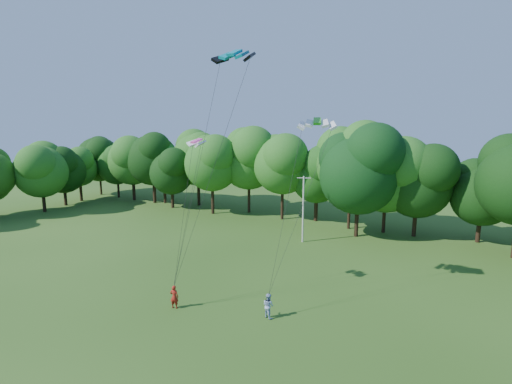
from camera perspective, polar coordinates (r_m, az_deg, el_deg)
The scene contains 9 objects.
ground at distance 27.27m, azimuth -19.10°, elevation -21.70°, with size 160.00×160.00×0.00m, color #264B14.
utility_pole at distance 46.56m, azimuth 6.75°, elevation -2.36°, with size 1.50×0.59×7.81m.
kite_flyer_left at distance 32.00m, azimuth -11.60°, elevation -14.45°, with size 0.67×0.44×1.82m, color #A11E14.
kite_flyer_right at distance 30.09m, azimuth 1.78°, elevation -15.90°, with size 0.89×0.69×1.83m, color #A2B8E1.
kite_teal at distance 29.79m, azimuth -3.08°, elevation 19.25°, with size 3.06×1.48×0.65m.
kite_green at distance 30.93m, azimuth 8.73°, elevation 9.96°, with size 3.07×2.18×0.59m.
kite_pink at distance 30.91m, azimuth -8.51°, elevation 7.24°, with size 1.87×1.35×0.38m.
tree_back_west at distance 69.46m, azimuth -13.06°, elevation 4.18°, with size 7.77×7.77×11.31m.
tree_back_center at distance 49.22m, azimuth 14.56°, elevation 4.43°, with size 10.36×10.36×15.07m.
Camera 1 is at (18.04, -14.69, 14.24)m, focal length 28.00 mm.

